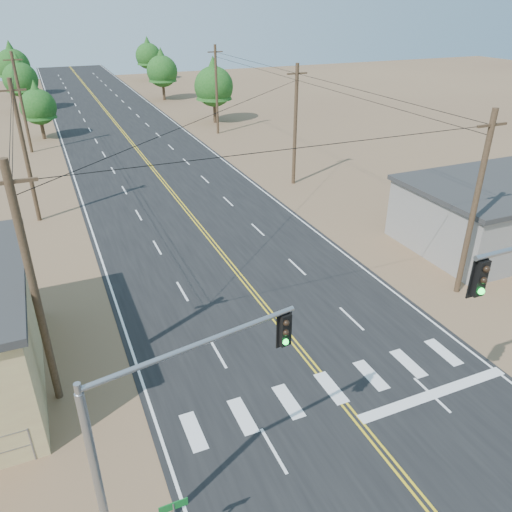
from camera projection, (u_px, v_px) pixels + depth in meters
road at (185, 208)px, 38.85m from camera, size 15.00×200.00×0.02m
utility_pole_left_near at (34, 290)px, 18.12m from camera, size 1.80×0.30×10.00m
utility_pole_left_mid at (25, 152)px, 34.44m from camera, size 1.80×0.30×10.00m
utility_pole_left_far at (22, 103)px, 50.76m from camera, size 1.80×0.30×10.00m
utility_pole_right_near at (475, 205)px, 25.50m from camera, size 1.80×0.30×10.00m
utility_pole_right_mid at (295, 125)px, 41.82m from camera, size 1.80×0.30×10.00m
utility_pole_right_far at (217, 89)px, 58.14m from camera, size 1.80×0.30×10.00m
signal_mast_left at (160, 422)px, 13.02m from camera, size 6.10×1.30×6.87m
tree_left_near at (38, 103)px, 56.32m from camera, size 3.95×3.95×6.59m
tree_left_mid at (20, 76)px, 70.41m from camera, size 4.74×4.74×7.89m
tree_left_far at (12, 62)px, 81.22m from camera, size 5.25×5.25×8.75m
tree_right_near at (214, 82)px, 63.46m from camera, size 4.97×4.97×8.28m
tree_right_mid at (162, 68)px, 78.28m from camera, size 4.78×4.78×7.96m
tree_right_far at (148, 53)px, 97.90m from camera, size 4.92×4.92×8.20m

